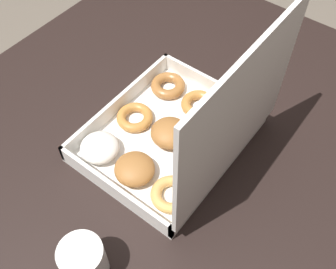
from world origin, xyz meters
TOP-DOWN VIEW (x-y plane):
  - dining_table at (0.00, 0.00)m, footprint 1.27×0.96m
  - donut_box at (-0.07, 0.05)m, footprint 0.34×0.28m
  - coffee_mug at (0.22, 0.07)m, footprint 0.07×0.07m

SIDE VIEW (x-z plane):
  - dining_table at x=0.00m, z-range 0.29..1.07m
  - coffee_mug at x=0.22m, z-range 0.77..0.86m
  - donut_box at x=-0.07m, z-range 0.67..0.99m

